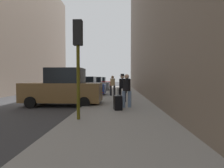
% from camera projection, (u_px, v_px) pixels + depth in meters
% --- Properties ---
extents(ground_plane, '(120.00, 120.00, 0.00)m').
position_uv_depth(ground_plane, '(34.00, 102.00, 12.28)').
color(ground_plane, '#38383A').
extents(sidewalk, '(4.00, 40.00, 0.15)m').
position_uv_depth(sidewalk, '(120.00, 101.00, 12.01)').
color(sidewalk, gray).
rests_on(sidewalk, ground_plane).
extents(parked_bronze_suv, '(4.61, 2.08, 2.25)m').
position_uv_depth(parked_bronze_suv, '(63.00, 89.00, 10.42)').
color(parked_bronze_suv, brown).
rests_on(parked_bronze_suv, ground_plane).
extents(parked_blue_sedan, '(4.23, 2.12, 1.79)m').
position_uv_depth(parked_blue_sedan, '(83.00, 87.00, 16.03)').
color(parked_blue_sedan, navy).
rests_on(parked_blue_sedan, ground_plane).
extents(parked_gray_coupe, '(4.23, 2.11, 1.79)m').
position_uv_depth(parked_gray_coupe, '(93.00, 84.00, 21.87)').
color(parked_gray_coupe, slate).
rests_on(parked_gray_coupe, ground_plane).
extents(parked_red_hatchback, '(4.24, 2.13, 1.79)m').
position_uv_depth(parked_red_hatchback, '(98.00, 83.00, 27.51)').
color(parked_red_hatchback, '#B2191E').
rests_on(parked_red_hatchback, ground_plane).
extents(fire_hydrant, '(0.42, 0.22, 0.70)m').
position_uv_depth(fire_hydrant, '(101.00, 92.00, 14.43)').
color(fire_hydrant, red).
rests_on(fire_hydrant, sidewalk).
extents(traffic_light, '(0.32, 0.32, 3.60)m').
position_uv_depth(traffic_light, '(78.00, 48.00, 6.33)').
color(traffic_light, '#514C0F').
rests_on(traffic_light, sidewalk).
extents(pedestrian_in_jeans, '(0.53, 0.49, 1.71)m').
position_uv_depth(pedestrian_in_jeans, '(127.00, 89.00, 9.01)').
color(pedestrian_in_jeans, '#728CB2').
rests_on(pedestrian_in_jeans, sidewalk).
extents(pedestrian_in_tan_coat, '(0.53, 0.48, 1.71)m').
position_uv_depth(pedestrian_in_tan_coat, '(113.00, 84.00, 15.00)').
color(pedestrian_in_tan_coat, black).
rests_on(pedestrian_in_tan_coat, sidewalk).
extents(pedestrian_with_beanie, '(0.52, 0.44, 1.78)m').
position_uv_depth(pedestrian_with_beanie, '(128.00, 83.00, 17.57)').
color(pedestrian_with_beanie, '#333338').
rests_on(pedestrian_with_beanie, sidewalk).
extents(pedestrian_with_fedora, '(0.53, 0.50, 1.78)m').
position_uv_depth(pedestrian_with_fedora, '(122.00, 86.00, 11.09)').
color(pedestrian_with_fedora, black).
rests_on(pedestrian_with_fedora, sidewalk).
extents(rolling_suitcase, '(0.45, 0.62, 1.04)m').
position_uv_depth(rolling_suitcase, '(118.00, 103.00, 8.35)').
color(rolling_suitcase, black).
rests_on(rolling_suitcase, sidewalk).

